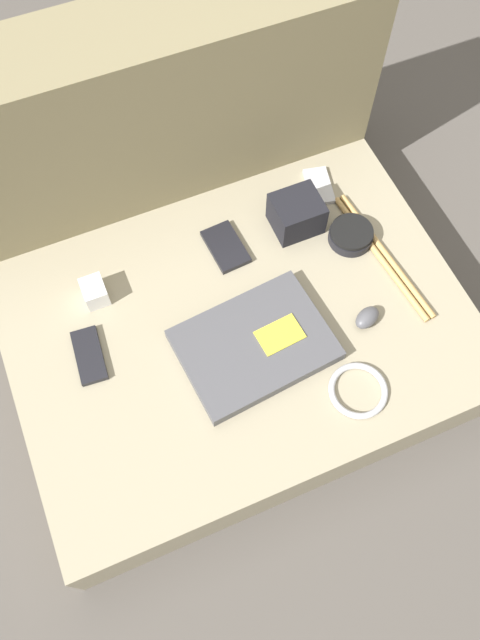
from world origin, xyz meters
The scene contains 13 objects.
ground_plane centered at (0.00, 0.00, 0.00)m, with size 8.00×8.00×0.00m, color #4C4742.
couch_seat centered at (0.00, 0.00, 0.08)m, with size 0.95×0.69×0.15m.
couch_backrest centered at (0.00, 0.44, 0.28)m, with size 0.95×0.20×0.55m.
laptop centered at (0.01, -0.06, 0.17)m, with size 0.32×0.24×0.03m.
computer_mouse centered at (0.25, -0.10, 0.17)m, with size 0.07×0.06×0.03m.
speaker_puck centered at (0.31, 0.10, 0.17)m, with size 0.10×0.10×0.03m.
phone_silver centered at (0.31, 0.25, 0.16)m, with size 0.08×0.11×0.01m.
phone_black centered at (0.04, 0.18, 0.16)m, with size 0.08×0.12×0.01m.
phone_small centered at (-0.31, 0.05, 0.16)m, with size 0.06×0.12×0.01m.
camera_pouch centered at (0.21, 0.18, 0.19)m, with size 0.10×0.09×0.08m.
charger_brick centered at (-0.26, 0.18, 0.17)m, with size 0.05×0.06×0.05m.
cable_coil centered at (0.16, -0.23, 0.16)m, with size 0.12×0.12×0.01m.
drumstick_pair centered at (0.35, 0.03, 0.16)m, with size 0.06×0.35×0.01m.
Camera 1 is at (-0.22, -0.52, 1.32)m, focal length 35.00 mm.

